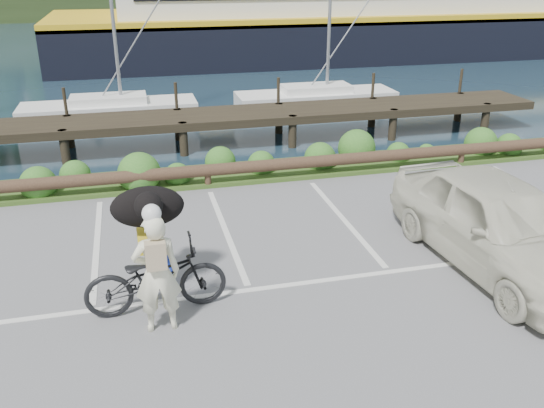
% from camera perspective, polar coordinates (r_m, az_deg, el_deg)
% --- Properties ---
extents(ground, '(72.00, 72.00, 0.00)m').
position_cam_1_polar(ground, '(10.32, -2.72, -7.40)').
color(ground, slate).
extents(harbor_backdrop, '(170.00, 160.00, 30.00)m').
position_cam_1_polar(harbor_backdrop, '(87.40, -13.26, 19.02)').
color(harbor_backdrop, '#172937').
rests_on(harbor_backdrop, ground).
extents(vegetation_strip, '(34.00, 1.60, 0.10)m').
position_cam_1_polar(vegetation_strip, '(15.06, -6.71, 2.77)').
color(vegetation_strip, '#3D5B21').
rests_on(vegetation_strip, ground).
extents(log_rail, '(32.00, 0.30, 0.60)m').
position_cam_1_polar(log_rail, '(14.43, -6.33, 1.65)').
color(log_rail, '#443021').
rests_on(log_rail, ground).
extents(bicycle, '(2.26, 0.84, 1.18)m').
position_cam_1_polar(bicycle, '(9.35, -11.44, -7.20)').
color(bicycle, black).
rests_on(bicycle, ground).
extents(cyclist, '(0.71, 0.48, 1.91)m').
position_cam_1_polar(cyclist, '(8.72, -11.33, -6.79)').
color(cyclist, white).
rests_on(cyclist, ground).
extents(dog, '(0.62, 1.21, 0.69)m').
position_cam_1_polar(dog, '(9.59, -12.24, -0.26)').
color(dog, black).
rests_on(dog, bicycle).
extents(parked_car, '(2.33, 5.10, 1.69)m').
position_cam_1_polar(parked_car, '(11.16, 21.46, -1.75)').
color(parked_car, beige).
rests_on(parked_car, ground).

